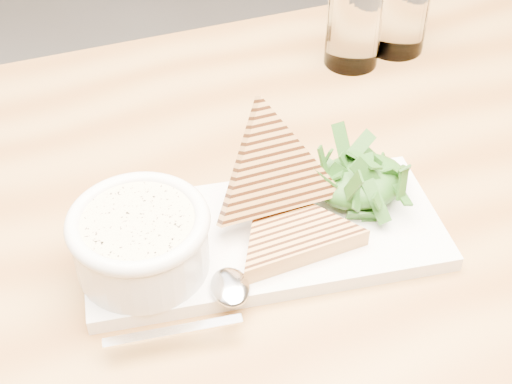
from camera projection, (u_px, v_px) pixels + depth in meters
name	position (u px, v px, depth m)	size (l,w,h in m)	color
table_top	(384.00, 214.00, 0.77)	(1.28, 0.85, 0.04)	#A2763E
platter	(264.00, 236.00, 0.71)	(0.35, 0.16, 0.02)	white
soup_bowl	(142.00, 246.00, 0.65)	(0.12, 0.12, 0.05)	white
soup	(138.00, 223.00, 0.63)	(0.10, 0.10, 0.01)	beige
bowl_rim	(138.00, 221.00, 0.63)	(0.13, 0.13, 0.01)	white
sandwich_flat	(291.00, 232.00, 0.69)	(0.15, 0.15, 0.02)	#BD8646
sandwich_lean	(274.00, 173.00, 0.69)	(0.15, 0.15, 0.08)	#BD8646
salad_base	(361.00, 181.00, 0.73)	(0.10, 0.08, 0.04)	#16330F
arugula_pile	(362.00, 175.00, 0.72)	(0.11, 0.10, 0.05)	#317021
spoon_bowl	(230.00, 287.00, 0.64)	(0.04, 0.05, 0.01)	silver
spoon_handle	(173.00, 331.00, 0.61)	(0.12, 0.01, 0.00)	silver
glass_near	(354.00, 25.00, 0.93)	(0.07, 0.07, 0.11)	white
glass_far	(400.00, 8.00, 0.96)	(0.08, 0.08, 0.12)	white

